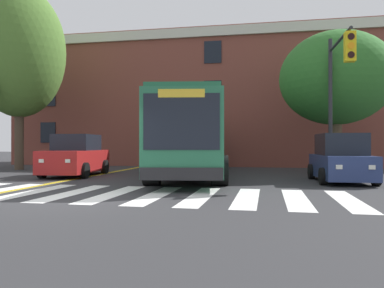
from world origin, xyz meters
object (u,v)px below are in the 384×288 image
street_tree_curbside_large (336,79)px  car_red_near_lane (76,157)px  city_bus (190,136)px  car_teal_behind_bus (202,150)px  car_navy_far_lane (341,160)px  traffic_light_near_corner (338,81)px  street_tree_curbside_small (19,52)px

street_tree_curbside_large → car_red_near_lane: bearing=-164.5°
city_bus → car_teal_behind_bus: bearing=95.4°
car_navy_far_lane → car_teal_behind_bus: size_ratio=0.80×
city_bus → car_red_near_lane: city_bus is taller
car_navy_far_lane → traffic_light_near_corner: (-0.06, 0.26, 2.99)m
car_navy_far_lane → car_teal_behind_bus: 11.41m
car_teal_behind_bus → traffic_light_near_corner: size_ratio=0.83×
car_navy_far_lane → street_tree_curbside_small: 17.76m
traffic_light_near_corner → car_navy_far_lane: bearing=-78.1°
car_teal_behind_bus → street_tree_curbside_small: bearing=-152.2°
street_tree_curbside_small → car_navy_far_lane: bearing=-14.5°
car_red_near_lane → street_tree_curbside_large: 12.70m
street_tree_curbside_small → street_tree_curbside_large: bearing=-0.1°
car_red_near_lane → city_bus: bearing=2.6°
street_tree_curbside_large → street_tree_curbside_small: (-16.87, 0.03, 2.05)m
city_bus → car_teal_behind_bus: (-0.77, 8.08, -0.73)m
city_bus → car_teal_behind_bus: size_ratio=2.38×
street_tree_curbside_small → traffic_light_near_corner: bearing=-13.7°
car_teal_behind_bus → street_tree_curbside_small: 12.18m
city_bus → car_navy_far_lane: size_ratio=2.98×
city_bus → street_tree_curbside_large: 7.71m
traffic_light_near_corner → street_tree_curbside_small: size_ratio=0.56×
city_bus → street_tree_curbside_large: (6.52, 3.01, 2.80)m
city_bus → street_tree_curbside_small: size_ratio=1.10×
car_red_near_lane → car_teal_behind_bus: car_teal_behind_bus is taller
traffic_light_near_corner → city_bus: bearing=171.2°
car_navy_far_lane → city_bus: bearing=168.8°
car_red_near_lane → street_tree_curbside_large: bearing=15.5°
car_teal_behind_bus → car_navy_far_lane: bearing=-54.2°
car_teal_behind_bus → street_tree_curbside_small: size_ratio=0.46×
street_tree_curbside_large → car_navy_far_lane: bearing=-98.4°
car_navy_far_lane → street_tree_curbside_small: (-16.25, 4.21, 5.78)m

